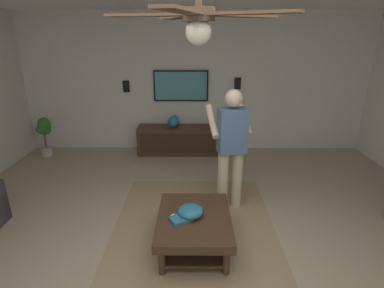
% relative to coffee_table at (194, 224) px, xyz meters
% --- Properties ---
extents(ground_plane, '(8.84, 8.84, 0.00)m').
position_rel_coffee_table_xyz_m(ground_plane, '(-0.55, -0.02, -0.30)').
color(ground_plane, tan).
extents(wall_back_tv, '(0.10, 6.97, 2.68)m').
position_rel_coffee_table_xyz_m(wall_back_tv, '(3.18, -0.02, 1.05)').
color(wall_back_tv, silver).
rests_on(wall_back_tv, ground).
extents(area_rug, '(2.75, 1.98, 0.01)m').
position_rel_coffee_table_xyz_m(area_rug, '(0.20, -0.00, -0.29)').
color(area_rug, '#9E8460').
rests_on(area_rug, ground).
extents(coffee_table, '(1.00, 0.80, 0.40)m').
position_rel_coffee_table_xyz_m(coffee_table, '(0.00, 0.00, 0.00)').
color(coffee_table, '#422B1C').
rests_on(coffee_table, ground).
extents(media_console, '(0.45, 1.70, 0.55)m').
position_rel_coffee_table_xyz_m(media_console, '(2.85, 0.26, -0.02)').
color(media_console, '#422B1C').
rests_on(media_console, ground).
extents(tv, '(0.05, 1.07, 0.60)m').
position_rel_coffee_table_xyz_m(tv, '(3.09, 0.26, 1.02)').
color(tv, black).
extents(person_standing, '(0.60, 0.61, 1.64)m').
position_rel_coffee_table_xyz_m(person_standing, '(0.86, -0.48, 0.64)').
color(person_standing, '#C6B793').
rests_on(person_standing, ground).
extents(potted_plant_short, '(0.30, 0.28, 0.78)m').
position_rel_coffee_table_xyz_m(potted_plant_short, '(2.70, 2.90, 0.21)').
color(potted_plant_short, '#B7B2A8').
rests_on(potted_plant_short, ground).
extents(bowl, '(0.27, 0.27, 0.12)m').
position_rel_coffee_table_xyz_m(bowl, '(0.00, 0.04, 0.17)').
color(bowl, teal).
rests_on(bowl, coffee_table).
extents(remote_white, '(0.14, 0.14, 0.02)m').
position_rel_coffee_table_xyz_m(remote_white, '(-0.05, 0.19, 0.12)').
color(remote_white, white).
rests_on(remote_white, coffee_table).
extents(book, '(0.25, 0.27, 0.04)m').
position_rel_coffee_table_xyz_m(book, '(-0.07, 0.14, 0.12)').
color(book, teal).
rests_on(book, coffee_table).
extents(vase_round, '(0.22, 0.22, 0.22)m').
position_rel_coffee_table_xyz_m(vase_round, '(2.85, 0.41, 0.36)').
color(vase_round, teal).
rests_on(vase_round, media_console).
extents(wall_speaker_left, '(0.06, 0.12, 0.22)m').
position_rel_coffee_table_xyz_m(wall_speaker_left, '(3.10, -0.84, 1.07)').
color(wall_speaker_left, black).
extents(wall_speaker_right, '(0.06, 0.12, 0.22)m').
position_rel_coffee_table_xyz_m(wall_speaker_right, '(3.10, 1.34, 1.01)').
color(wall_speaker_right, black).
extents(ceiling_fan, '(1.17, 1.16, 0.46)m').
position_rel_coffee_table_xyz_m(ceiling_fan, '(-0.82, -0.03, 2.06)').
color(ceiling_fan, '#4C3828').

